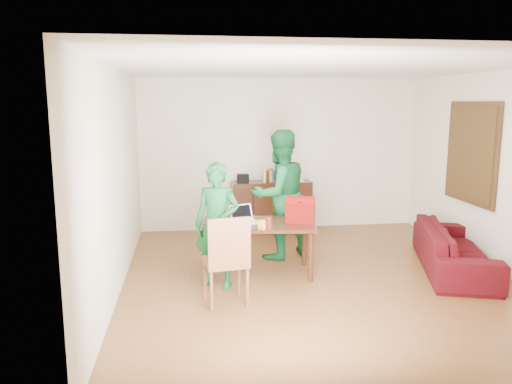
{
  "coord_description": "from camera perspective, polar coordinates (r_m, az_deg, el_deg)",
  "views": [
    {
      "loc": [
        -1.63,
        -6.07,
        2.28
      ],
      "look_at": [
        -0.74,
        0.52,
        1.08
      ],
      "focal_mm": 35.0,
      "sensor_mm": 36.0,
      "label": 1
    }
  ],
  "objects": [
    {
      "name": "bottle",
      "position": [
        6.29,
        1.5,
        -3.46
      ],
      "size": [
        0.08,
        0.08,
        0.18
      ],
      "primitive_type": "cylinder",
      "rotation": [
        0.0,
        0.0,
        0.26
      ],
      "color": "#612616",
      "rests_on": "table"
    },
    {
      "name": "bananas",
      "position": [
        6.24,
        0.65,
        -4.17
      ],
      "size": [
        0.17,
        0.14,
        0.05
      ],
      "primitive_type": null,
      "rotation": [
        0.0,
        0.0,
        0.42
      ],
      "color": "gold",
      "rests_on": "table"
    },
    {
      "name": "person_far",
      "position": [
        7.31,
        2.68,
        -0.3
      ],
      "size": [
        1.13,
        1.03,
        1.89
      ],
      "primitive_type": "imported",
      "rotation": [
        0.0,
        0.0,
        3.56
      ],
      "color": "#13582B",
      "rests_on": "ground"
    },
    {
      "name": "table",
      "position": [
        6.66,
        0.23,
        -4.23
      ],
      "size": [
        1.58,
        1.01,
        0.7
      ],
      "rotation": [
        0.0,
        0.0,
        -0.11
      ],
      "color": "black",
      "rests_on": "ground"
    },
    {
      "name": "person_near",
      "position": [
        6.19,
        -4.47,
        -3.81
      ],
      "size": [
        0.67,
        0.55,
        1.56
      ],
      "primitive_type": "imported",
      "rotation": [
        0.0,
        0.0,
        -0.37
      ],
      "color": "#145D2B",
      "rests_on": "ground"
    },
    {
      "name": "room",
      "position": [
        6.49,
        7.04,
        1.53
      ],
      "size": [
        5.2,
        5.7,
        2.9
      ],
      "color": "#4B2C12",
      "rests_on": "ground"
    },
    {
      "name": "chair",
      "position": [
        5.79,
        -3.45,
        -9.75
      ],
      "size": [
        0.54,
        0.52,
        1.05
      ],
      "rotation": [
        0.0,
        0.0,
        0.15
      ],
      "color": "brown",
      "rests_on": "ground"
    },
    {
      "name": "laptop",
      "position": [
        6.61,
        -1.06,
        -3.22
      ],
      "size": [
        0.39,
        0.34,
        0.23
      ],
      "rotation": [
        0.0,
        0.0,
        0.41
      ],
      "color": "white",
      "rests_on": "table"
    },
    {
      "name": "red_bag",
      "position": [
        6.66,
        5.07,
        -2.29
      ],
      "size": [
        0.43,
        0.32,
        0.28
      ],
      "primitive_type": "cube",
      "rotation": [
        0.0,
        0.0,
        -0.3
      ],
      "color": "maroon",
      "rests_on": "table"
    },
    {
      "name": "sofa",
      "position": [
        7.4,
        21.72,
        -6.02
      ],
      "size": [
        1.41,
        2.23,
        0.61
      ],
      "primitive_type": "imported",
      "rotation": [
        0.0,
        0.0,
        1.26
      ],
      "color": "#360710",
      "rests_on": "ground"
    }
  ]
}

